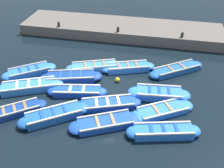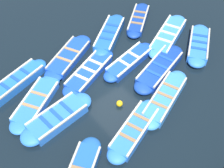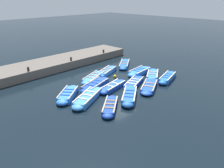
{
  "view_description": "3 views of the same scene",
  "coord_description": "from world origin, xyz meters",
  "px_view_note": "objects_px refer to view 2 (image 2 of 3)",
  "views": [
    {
      "loc": [
        -11.25,
        -3.25,
        8.85
      ],
      "look_at": [
        0.39,
        -0.83,
        0.42
      ],
      "focal_mm": 42.0,
      "sensor_mm": 36.0,
      "label": 1
    },
    {
      "loc": [
        7.43,
        -6.34,
        10.5
      ],
      "look_at": [
        0.4,
        -0.68,
        0.42
      ],
      "focal_mm": 50.0,
      "sensor_mm": 36.0,
      "label": 2
    },
    {
      "loc": [
        -11.56,
        12.73,
        7.0
      ],
      "look_at": [
        0.01,
        0.71,
        0.22
      ],
      "focal_mm": 35.0,
      "sensor_mm": 36.0,
      "label": 3
    }
  ],
  "objects_px": {
    "boat_mid_row": "(138,20)",
    "boat_far_corner": "(89,72)",
    "boat_near_quay": "(69,57)",
    "boat_stern_in": "(129,62)",
    "boat_outer_right": "(199,45)",
    "boat_broadside": "(165,98)",
    "buoy_orange_near": "(120,104)",
    "boat_inner_gap": "(109,35)",
    "boat_bow_out": "(36,102)",
    "boat_drifting": "(168,36)",
    "boat_centre": "(57,118)",
    "boat_outer_left": "(17,82)",
    "boat_alongside": "(134,130)",
    "boat_end_of_row": "(160,69)"
  },
  "relations": [
    {
      "from": "boat_end_of_row",
      "to": "boat_centre",
      "type": "relative_size",
      "value": 1.1
    },
    {
      "from": "boat_alongside",
      "to": "boat_near_quay",
      "type": "height_order",
      "value": "boat_alongside"
    },
    {
      "from": "boat_mid_row",
      "to": "boat_end_of_row",
      "type": "height_order",
      "value": "boat_end_of_row"
    },
    {
      "from": "boat_bow_out",
      "to": "boat_inner_gap",
      "type": "bearing_deg",
      "value": 106.12
    },
    {
      "from": "boat_mid_row",
      "to": "boat_alongside",
      "type": "height_order",
      "value": "boat_alongside"
    },
    {
      "from": "boat_mid_row",
      "to": "boat_outer_right",
      "type": "distance_m",
      "value": 3.58
    },
    {
      "from": "boat_mid_row",
      "to": "boat_end_of_row",
      "type": "bearing_deg",
      "value": -27.24
    },
    {
      "from": "buoy_orange_near",
      "to": "boat_outer_right",
      "type": "bearing_deg",
      "value": 93.63
    },
    {
      "from": "boat_alongside",
      "to": "buoy_orange_near",
      "type": "xyz_separation_m",
      "value": [
        -1.4,
        0.4,
        -0.04
      ]
    },
    {
      "from": "boat_outer_right",
      "to": "boat_broadside",
      "type": "height_order",
      "value": "boat_outer_right"
    },
    {
      "from": "boat_end_of_row",
      "to": "boat_broadside",
      "type": "xyz_separation_m",
      "value": [
        1.42,
        -1.08,
        -0.01
      ]
    },
    {
      "from": "boat_broadside",
      "to": "boat_centre",
      "type": "xyz_separation_m",
      "value": [
        -1.98,
        -4.14,
        0.01
      ]
    },
    {
      "from": "boat_broadside",
      "to": "boat_stern_in",
      "type": "distance_m",
      "value": 2.69
    },
    {
      "from": "boat_alongside",
      "to": "boat_broadside",
      "type": "bearing_deg",
      "value": 100.37
    },
    {
      "from": "boat_inner_gap",
      "to": "boat_centre",
      "type": "bearing_deg",
      "value": -60.33
    },
    {
      "from": "boat_broadside",
      "to": "boat_near_quay",
      "type": "distance_m",
      "value": 5.06
    },
    {
      "from": "boat_outer_left",
      "to": "boat_far_corner",
      "type": "relative_size",
      "value": 0.97
    },
    {
      "from": "boat_inner_gap",
      "to": "boat_outer_left",
      "type": "bearing_deg",
      "value": -90.18
    },
    {
      "from": "boat_inner_gap",
      "to": "boat_drifting",
      "type": "bearing_deg",
      "value": 49.41
    },
    {
      "from": "boat_stern_in",
      "to": "boat_end_of_row",
      "type": "bearing_deg",
      "value": 32.12
    },
    {
      "from": "boat_far_corner",
      "to": "buoy_orange_near",
      "type": "xyz_separation_m",
      "value": [
        2.31,
        -0.08,
        -0.01
      ]
    },
    {
      "from": "boat_alongside",
      "to": "boat_inner_gap",
      "type": "bearing_deg",
      "value": 151.14
    },
    {
      "from": "boat_broadside",
      "to": "buoy_orange_near",
      "type": "distance_m",
      "value": 1.96
    },
    {
      "from": "boat_mid_row",
      "to": "boat_alongside",
      "type": "xyz_separation_m",
      "value": [
        5.21,
        -4.9,
        0.02
      ]
    },
    {
      "from": "boat_centre",
      "to": "boat_far_corner",
      "type": "bearing_deg",
      "value": 117.8
    },
    {
      "from": "boat_mid_row",
      "to": "boat_near_quay",
      "type": "height_order",
      "value": "boat_mid_row"
    },
    {
      "from": "boat_outer_right",
      "to": "boat_inner_gap",
      "type": "relative_size",
      "value": 0.94
    },
    {
      "from": "boat_far_corner",
      "to": "boat_stern_in",
      "type": "relative_size",
      "value": 1.07
    },
    {
      "from": "boat_inner_gap",
      "to": "boat_stern_in",
      "type": "bearing_deg",
      "value": -13.02
    },
    {
      "from": "boat_near_quay",
      "to": "boat_stern_in",
      "type": "relative_size",
      "value": 1.05
    },
    {
      "from": "boat_drifting",
      "to": "buoy_orange_near",
      "type": "bearing_deg",
      "value": -69.27
    },
    {
      "from": "boat_alongside",
      "to": "boat_near_quay",
      "type": "relative_size",
      "value": 0.98
    },
    {
      "from": "boat_drifting",
      "to": "boat_far_corner",
      "type": "distance_m",
      "value": 4.68
    },
    {
      "from": "boat_mid_row",
      "to": "boat_far_corner",
      "type": "distance_m",
      "value": 4.66
    },
    {
      "from": "boat_outer_left",
      "to": "buoy_orange_near",
      "type": "relative_size",
      "value": 12.56
    },
    {
      "from": "boat_mid_row",
      "to": "boat_outer_left",
      "type": "relative_size",
      "value": 0.85
    },
    {
      "from": "boat_outer_right",
      "to": "boat_bow_out",
      "type": "height_order",
      "value": "boat_outer_right"
    },
    {
      "from": "boat_alongside",
      "to": "boat_outer_left",
      "type": "bearing_deg",
      "value": -154.82
    },
    {
      "from": "boat_far_corner",
      "to": "boat_near_quay",
      "type": "distance_m",
      "value": 1.42
    },
    {
      "from": "boat_mid_row",
      "to": "boat_outer_left",
      "type": "height_order",
      "value": "boat_outer_left"
    },
    {
      "from": "boat_mid_row",
      "to": "boat_drifting",
      "type": "height_order",
      "value": "boat_drifting"
    },
    {
      "from": "boat_centre",
      "to": "boat_bow_out",
      "type": "relative_size",
      "value": 1.03
    },
    {
      "from": "boat_outer_right",
      "to": "boat_inner_gap",
      "type": "xyz_separation_m",
      "value": [
        -3.42,
        -2.98,
        0.0
      ]
    },
    {
      "from": "boat_broadside",
      "to": "boat_mid_row",
      "type": "bearing_deg",
      "value": 149.6
    },
    {
      "from": "boat_end_of_row",
      "to": "boat_bow_out",
      "type": "height_order",
      "value": "boat_end_of_row"
    },
    {
      "from": "boat_inner_gap",
      "to": "boat_stern_in",
      "type": "xyz_separation_m",
      "value": [
        2.11,
        -0.49,
        -0.03
      ]
    },
    {
      "from": "boat_mid_row",
      "to": "buoy_orange_near",
      "type": "xyz_separation_m",
      "value": [
        3.81,
        -4.5,
        -0.03
      ]
    },
    {
      "from": "boat_far_corner",
      "to": "boat_stern_in",
      "type": "height_order",
      "value": "boat_stern_in"
    },
    {
      "from": "boat_stern_in",
      "to": "boat_centre",
      "type": "bearing_deg",
      "value": -81.18
    },
    {
      "from": "boat_broadside",
      "to": "boat_stern_in",
      "type": "relative_size",
      "value": 1.09
    }
  ]
}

